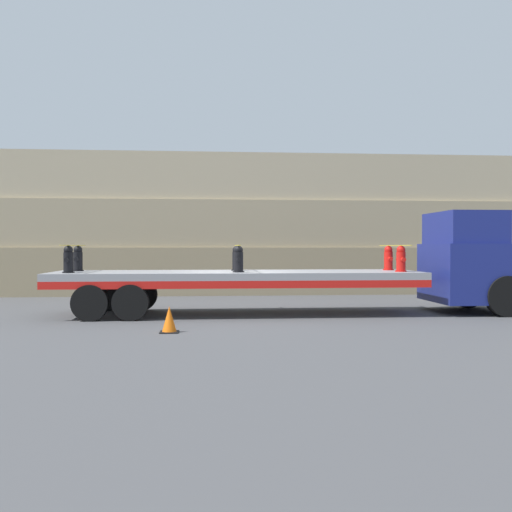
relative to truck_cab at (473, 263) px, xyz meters
name	(u,v)px	position (x,y,z in m)	size (l,w,h in m)	color
ground_plane	(238,314)	(-6.90, 0.00, -1.45)	(120.00, 120.00, 0.00)	#474749
rock_cliff	(228,225)	(-6.90, 7.77, 1.38)	(60.00, 3.30, 5.66)	gray
truck_cab	(473,263)	(0.00, 0.00, 0.00)	(2.37, 2.63, 2.92)	navy
flatbed_trailer	(218,279)	(-7.45, 0.00, -0.45)	(10.28, 2.64, 1.21)	gray
fire_hydrant_black_near_0	(68,260)	(-11.44, -0.56, 0.11)	(0.32, 0.53, 0.73)	black
fire_hydrant_black_far_0	(78,259)	(-11.44, 0.56, 0.11)	(0.32, 0.53, 0.73)	black
fire_hydrant_black_near_1	(239,259)	(-6.90, -0.56, 0.11)	(0.32, 0.53, 0.73)	black
fire_hydrant_black_far_1	(237,259)	(-6.90, 0.56, 0.11)	(0.32, 0.53, 0.73)	black
fire_hydrant_red_near_2	(401,259)	(-2.36, -0.56, 0.11)	(0.32, 0.53, 0.73)	red
fire_hydrant_red_far_2	(388,258)	(-2.36, 0.56, 0.11)	(0.32, 0.53, 0.73)	red
cargo_strap_rear	(73,245)	(-11.44, 0.00, 0.50)	(0.05, 2.74, 0.01)	yellow
cargo_strap_middle	(238,245)	(-6.90, 0.00, 0.50)	(0.05, 2.74, 0.01)	yellow
cargo_strap_front	(394,245)	(-2.36, 0.00, 0.50)	(0.05, 2.74, 0.01)	yellow
traffic_cone	(169,320)	(-8.58, -3.33, -1.16)	(0.42, 0.42, 0.59)	black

